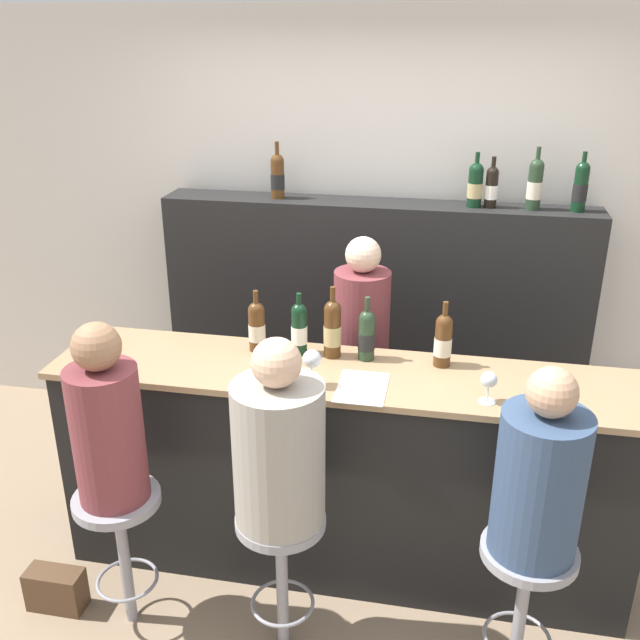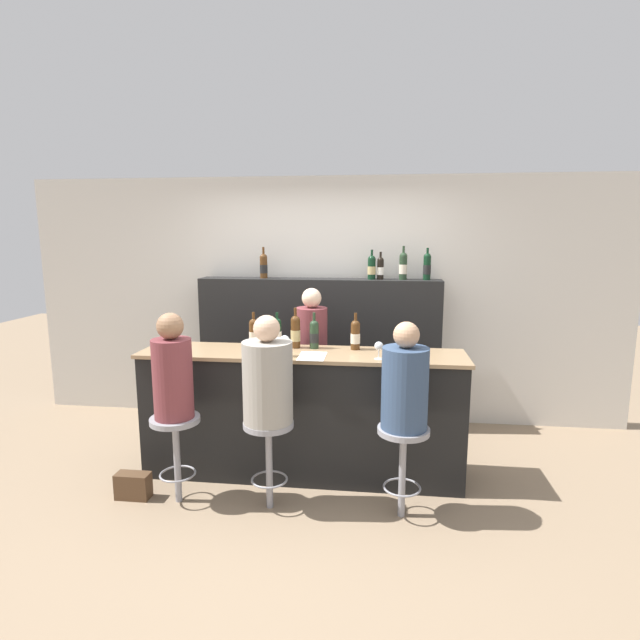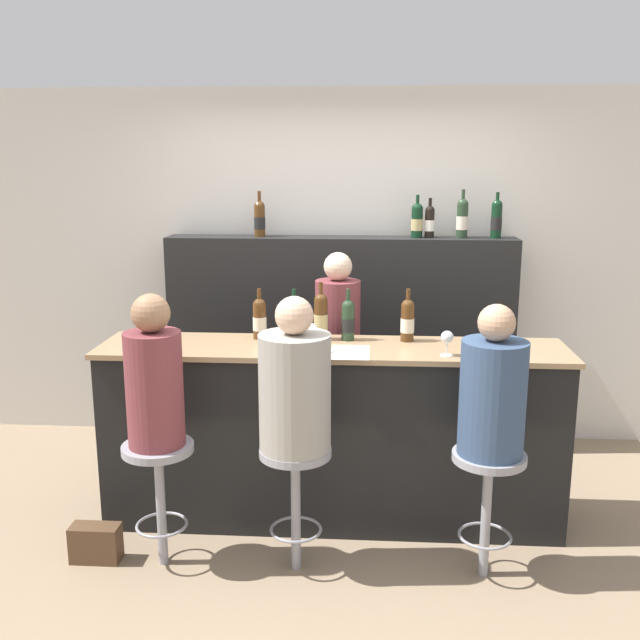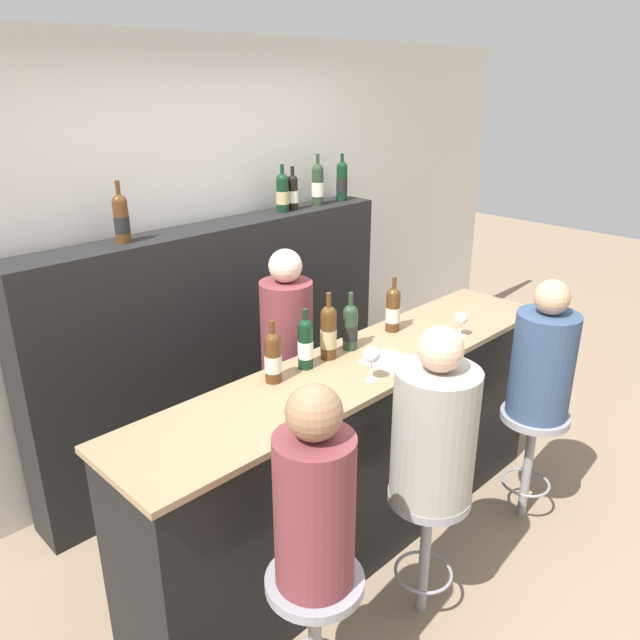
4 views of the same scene
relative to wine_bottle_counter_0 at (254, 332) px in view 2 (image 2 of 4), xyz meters
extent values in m
plane|color=#8C755B|center=(0.43, -0.41, -1.18)|extent=(16.00, 16.00, 0.00)
cube|color=beige|center=(0.43, 1.23, 0.12)|extent=(6.40, 0.05, 2.60)
cube|color=black|center=(0.43, -0.15, -0.67)|extent=(2.61, 0.51, 1.03)
cube|color=#997A56|center=(0.43, -0.15, -0.14)|extent=(2.65, 0.55, 0.03)
cube|color=black|center=(0.43, 1.01, -0.40)|extent=(2.48, 0.28, 1.55)
cylinder|color=#4C2D14|center=(0.00, 0.00, -0.02)|extent=(0.08, 0.08, 0.20)
cylinder|color=beige|center=(0.00, 0.00, -0.03)|extent=(0.08, 0.08, 0.08)
sphere|color=#4C2D14|center=(0.00, 0.00, 0.08)|extent=(0.08, 0.08, 0.08)
cylinder|color=#4C2D14|center=(0.00, 0.00, 0.14)|extent=(0.02, 0.02, 0.08)
cylinder|color=black|center=(0.20, 0.00, -0.02)|extent=(0.07, 0.07, 0.21)
cylinder|color=white|center=(0.20, 0.00, -0.03)|extent=(0.07, 0.07, 0.09)
sphere|color=black|center=(0.20, 0.00, 0.09)|extent=(0.07, 0.07, 0.07)
cylinder|color=black|center=(0.20, 0.00, 0.14)|extent=(0.02, 0.02, 0.07)
cylinder|color=#4C2D14|center=(0.36, 0.00, -0.01)|extent=(0.08, 0.08, 0.23)
cylinder|color=tan|center=(0.36, 0.00, -0.02)|extent=(0.08, 0.08, 0.09)
sphere|color=#4C2D14|center=(0.36, 0.00, 0.11)|extent=(0.08, 0.08, 0.08)
cylinder|color=#4C2D14|center=(0.36, 0.00, 0.17)|extent=(0.02, 0.02, 0.09)
cylinder|color=#233823|center=(0.52, 0.00, -0.02)|extent=(0.08, 0.08, 0.20)
cylinder|color=black|center=(0.52, 0.00, -0.03)|extent=(0.08, 0.08, 0.08)
sphere|color=#233823|center=(0.52, 0.00, 0.08)|extent=(0.08, 0.08, 0.08)
cylinder|color=#233823|center=(0.52, 0.00, 0.14)|extent=(0.02, 0.02, 0.09)
cylinder|color=#4C2D14|center=(0.86, 0.00, -0.02)|extent=(0.08, 0.08, 0.21)
cylinder|color=beige|center=(0.86, 0.00, -0.03)|extent=(0.08, 0.08, 0.08)
sphere|color=#4C2D14|center=(0.86, 0.00, 0.09)|extent=(0.08, 0.08, 0.08)
cylinder|color=#4C2D14|center=(0.86, 0.00, 0.14)|extent=(0.02, 0.02, 0.08)
cylinder|color=#4C2D14|center=(-0.14, 1.01, 0.48)|extent=(0.08, 0.08, 0.21)
cylinder|color=black|center=(-0.14, 1.01, 0.47)|extent=(0.08, 0.08, 0.09)
sphere|color=#4C2D14|center=(-0.14, 1.01, 0.59)|extent=(0.08, 0.08, 0.08)
cylinder|color=#4C2D14|center=(-0.14, 1.01, 0.65)|extent=(0.02, 0.02, 0.09)
cylinder|color=black|center=(0.97, 1.01, 0.47)|extent=(0.08, 0.08, 0.20)
cylinder|color=tan|center=(0.97, 1.01, 0.46)|extent=(0.08, 0.08, 0.08)
sphere|color=black|center=(0.97, 1.01, 0.57)|extent=(0.08, 0.08, 0.08)
cylinder|color=black|center=(0.97, 1.01, 0.63)|extent=(0.02, 0.02, 0.08)
cylinder|color=black|center=(1.06, 1.01, 0.47)|extent=(0.07, 0.07, 0.19)
cylinder|color=white|center=(1.06, 1.01, 0.46)|extent=(0.07, 0.07, 0.08)
sphere|color=black|center=(1.06, 1.01, 0.56)|extent=(0.07, 0.07, 0.07)
cylinder|color=black|center=(1.06, 1.01, 0.61)|extent=(0.02, 0.02, 0.07)
cylinder|color=#233823|center=(1.28, 1.01, 0.49)|extent=(0.08, 0.08, 0.23)
cylinder|color=beige|center=(1.28, 1.01, 0.48)|extent=(0.08, 0.08, 0.09)
sphere|color=#233823|center=(1.28, 1.01, 0.61)|extent=(0.08, 0.08, 0.08)
cylinder|color=#233823|center=(1.28, 1.01, 0.67)|extent=(0.02, 0.02, 0.09)
cylinder|color=black|center=(1.52, 1.01, 0.49)|extent=(0.07, 0.07, 0.23)
cylinder|color=black|center=(1.52, 1.01, 0.48)|extent=(0.08, 0.08, 0.09)
sphere|color=black|center=(1.52, 1.01, 0.60)|extent=(0.07, 0.07, 0.07)
cylinder|color=black|center=(1.52, 1.01, 0.65)|extent=(0.02, 0.02, 0.07)
cylinder|color=silver|center=(0.33, -0.31, -0.12)|extent=(0.06, 0.06, 0.00)
cylinder|color=silver|center=(0.33, -0.31, -0.07)|extent=(0.01, 0.01, 0.09)
sphere|color=silver|center=(0.33, -0.31, 0.01)|extent=(0.08, 0.08, 0.08)
cylinder|color=silver|center=(1.06, -0.31, -0.12)|extent=(0.07, 0.07, 0.00)
cylinder|color=silver|center=(1.06, -0.31, -0.08)|extent=(0.01, 0.01, 0.07)
sphere|color=silver|center=(1.06, -0.31, -0.02)|extent=(0.07, 0.07, 0.07)
cube|color=white|center=(0.54, -0.29, -0.12)|extent=(0.21, 0.30, 0.00)
cylinder|color=gray|center=(-0.43, -0.70, -0.87)|extent=(0.05, 0.05, 0.63)
torus|color=gray|center=(-0.43, -0.70, -0.96)|extent=(0.27, 0.27, 0.02)
cylinder|color=gray|center=(-0.43, -0.70, -0.53)|extent=(0.37, 0.37, 0.04)
cylinder|color=brown|center=(-0.43, -0.70, -0.22)|extent=(0.29, 0.29, 0.59)
sphere|color=#936B4C|center=(-0.43, -0.70, 0.18)|extent=(0.19, 0.19, 0.19)
cylinder|color=gray|center=(0.28, -0.70, -0.87)|extent=(0.05, 0.05, 0.63)
torus|color=gray|center=(0.28, -0.70, -0.96)|extent=(0.27, 0.27, 0.02)
cylinder|color=gray|center=(0.28, -0.70, -0.53)|extent=(0.37, 0.37, 0.04)
cylinder|color=gray|center=(0.28, -0.70, -0.22)|extent=(0.36, 0.36, 0.59)
sphere|color=#D8AD8C|center=(0.28, -0.70, 0.17)|extent=(0.19, 0.19, 0.19)
cylinder|color=gray|center=(1.24, -0.70, -0.87)|extent=(0.05, 0.05, 0.63)
torus|color=gray|center=(1.24, -0.70, -0.96)|extent=(0.27, 0.27, 0.02)
cylinder|color=gray|center=(1.24, -0.70, -0.53)|extent=(0.37, 0.37, 0.04)
cylinder|color=#334766|center=(1.24, -0.70, -0.22)|extent=(0.32, 0.32, 0.57)
sphere|color=tan|center=(1.24, -0.70, 0.15)|extent=(0.18, 0.18, 0.18)
cylinder|color=brown|center=(0.44, 0.40, -0.51)|extent=(0.29, 0.29, 1.34)
sphere|color=beige|center=(0.44, 0.40, 0.25)|extent=(0.18, 0.18, 0.18)
cube|color=#513823|center=(-0.79, -0.70, -1.08)|extent=(0.26, 0.12, 0.20)
camera|label=1|loc=(0.88, -2.95, 1.31)|focal=40.00mm
camera|label=2|loc=(1.06, -4.06, 0.82)|focal=28.00mm
camera|label=3|loc=(0.63, -4.04, 0.90)|focal=40.00mm
camera|label=4|loc=(-1.66, -1.96, 1.19)|focal=35.00mm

